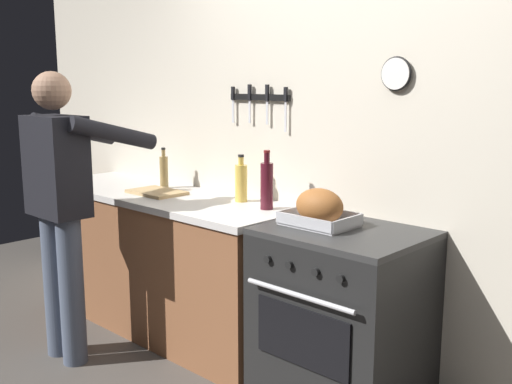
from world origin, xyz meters
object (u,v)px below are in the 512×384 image
Objects in this scene: cutting_board at (157,192)px; stove at (342,318)px; person_cook at (62,199)px; bottle_wine_red at (267,185)px; roasting_pan at (319,209)px; bottle_vinegar at (164,171)px; bottle_cooking_oil at (241,182)px.

stove is at bearing 1.51° from cutting_board.
person_cook reaches higher than stove.
person_cook is 5.01× the size of bottle_wine_red.
bottle_vinegar is (-1.42, 0.15, 0.03)m from roasting_pan.
cutting_board is at bearing -11.65° from person_cook.
stove is 1.66m from bottle_vinegar.
person_cook is at bearing -155.37° from stove.
person_cook is at bearing -83.04° from bottle_vinegar.
bottle_wine_red is (-0.45, 0.11, 0.05)m from roasting_pan.
roasting_pan is 0.47m from bottle_wine_red.
bottle_vinegar reaches higher than cutting_board.
bottle_wine_red is 1.18× the size of bottle_cooking_oil.
stove is 2.50× the size of cutting_board.
roasting_pan is at bearing 1.06° from cutting_board.
stove is 0.84m from bottle_wine_red.
cutting_board is 0.24m from bottle_vinegar.
person_cook is 1.03m from bottle_cooking_oil.
bottle_vinegar is 0.82× the size of bottle_wine_red.
person_cook reaches higher than roasting_pan.
cutting_board is at bearing -161.40° from bottle_cooking_oil.
cutting_board is (0.04, 0.63, -0.04)m from person_cook.
bottle_vinegar is at bearing 129.42° from cutting_board.
stove is at bearing -73.20° from person_cook.
person_cook reaches higher than bottle_cooking_oil.
person_cook is at bearing -126.53° from bottle_cooking_oil.
bottle_cooking_oil is (-0.85, 0.15, 0.57)m from stove.
bottle_cooking_oil is (-0.26, 0.06, -0.02)m from bottle_wine_red.
stove is 1.69m from person_cook.
bottle_wine_red is at bearing 166.29° from roasting_pan.
bottle_vinegar is (-1.56, 0.13, 0.56)m from stove.
roasting_pan is (-0.14, -0.01, 0.54)m from stove.
bottle_cooking_oil reaches higher than roasting_pan.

